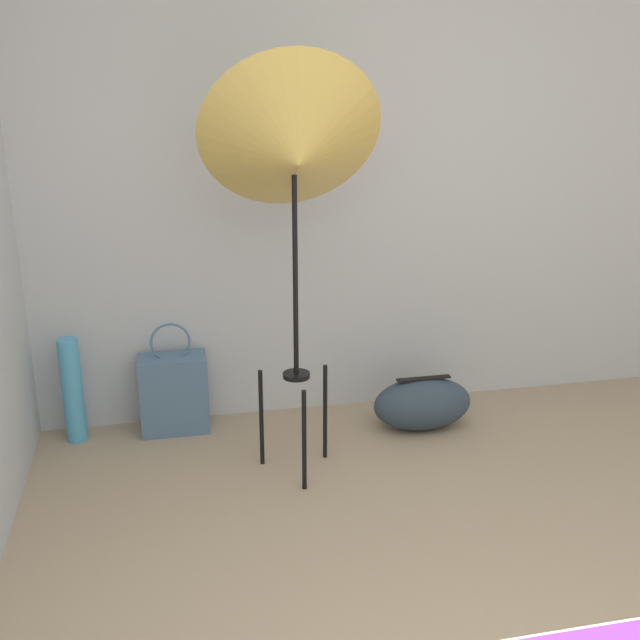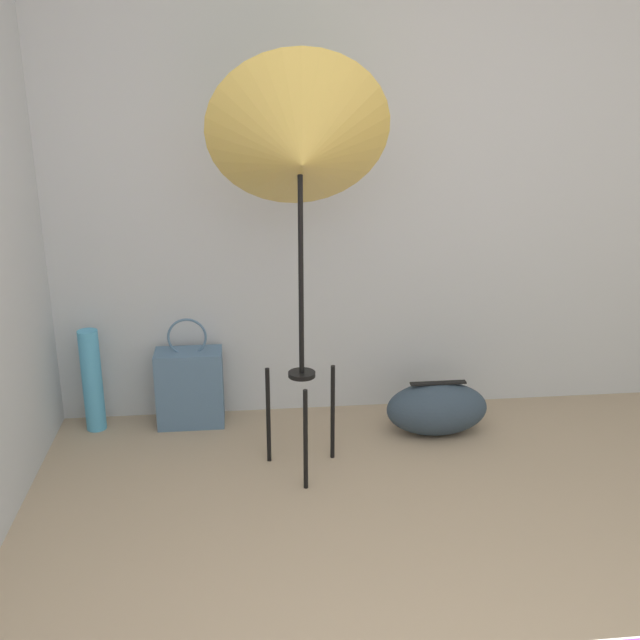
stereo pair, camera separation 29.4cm
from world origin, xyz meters
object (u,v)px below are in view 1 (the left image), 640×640
at_px(photo_umbrella, 294,151).
at_px(paper_roll, 72,391).
at_px(tote_bag, 174,393).
at_px(duffel_bag, 422,404).

xyz_separation_m(photo_umbrella, paper_roll, (-1.00, 0.51, -1.15)).
relative_size(tote_bag, paper_roll, 1.08).
relative_size(photo_umbrella, paper_roll, 3.45).
xyz_separation_m(photo_umbrella, tote_bag, (-0.53, 0.52, -1.21)).
height_order(duffel_bag, paper_roll, paper_roll).
bearing_deg(duffel_bag, photo_umbrella, -158.05).
relative_size(duffel_bag, paper_roll, 0.96).
bearing_deg(paper_roll, duffel_bag, -7.79).
relative_size(tote_bag, duffel_bag, 1.13).
bearing_deg(paper_roll, photo_umbrella, -26.98).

